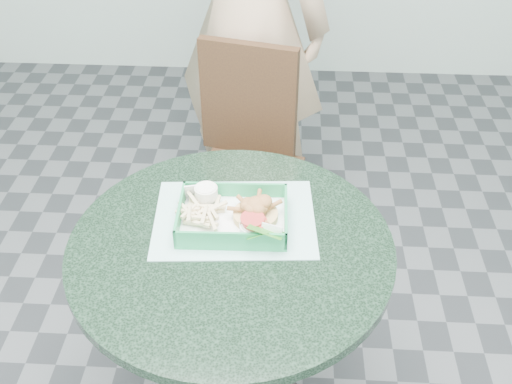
# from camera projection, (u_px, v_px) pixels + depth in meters

# --- Properties ---
(cafe_table) EXTENTS (0.84, 0.84, 0.75)m
(cafe_table) POSITION_uv_depth(u_px,v_px,m) (233.00, 292.00, 1.66)
(cafe_table) COLOR #272729
(cafe_table) RESTS_ON floor
(dining_chair) EXTENTS (0.37, 0.38, 0.93)m
(dining_chair) POSITION_uv_depth(u_px,v_px,m) (247.00, 151.00, 2.28)
(dining_chair) COLOR black
(dining_chair) RESTS_ON floor
(placemat) EXTENTS (0.45, 0.35, 0.00)m
(placemat) POSITION_uv_depth(u_px,v_px,m) (235.00, 224.00, 1.62)
(placemat) COLOR #95CAC5
(placemat) RESTS_ON cafe_table
(food_basket) EXTENTS (0.29, 0.21, 0.06)m
(food_basket) POSITION_uv_depth(u_px,v_px,m) (233.00, 225.00, 1.59)
(food_basket) COLOR #208D50
(food_basket) RESTS_ON placemat
(crab_sandwich) EXTENTS (0.12, 0.12, 0.07)m
(crab_sandwich) POSITION_uv_depth(u_px,v_px,m) (256.00, 215.00, 1.58)
(crab_sandwich) COLOR tan
(crab_sandwich) RESTS_ON food_basket
(fries_pile) EXTENTS (0.12, 0.13, 0.04)m
(fries_pile) POSITION_uv_depth(u_px,v_px,m) (202.00, 216.00, 1.59)
(fries_pile) COLOR beige
(fries_pile) RESTS_ON food_basket
(sauce_ramekin) EXTENTS (0.06, 0.06, 0.04)m
(sauce_ramekin) POSITION_uv_depth(u_px,v_px,m) (207.00, 197.00, 1.63)
(sauce_ramekin) COLOR white
(sauce_ramekin) RESTS_ON food_basket
(garnish_cup) EXTENTS (0.11, 0.11, 0.04)m
(garnish_cup) POSITION_uv_depth(u_px,v_px,m) (256.00, 233.00, 1.54)
(garnish_cup) COLOR white
(garnish_cup) RESTS_ON food_basket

